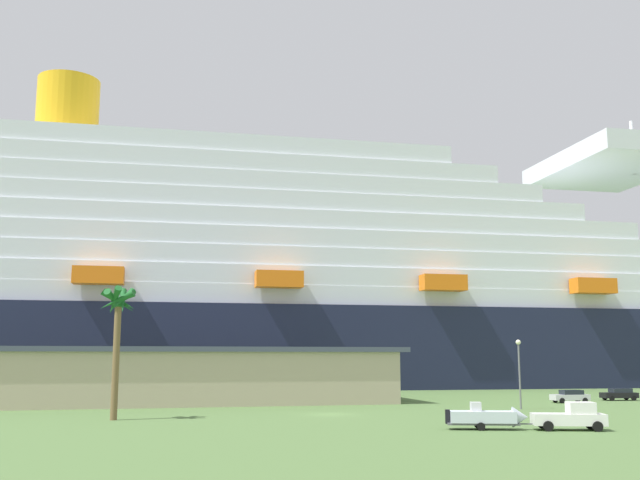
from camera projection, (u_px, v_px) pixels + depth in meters
ground_plane at (293, 398)px, 103.29m from camera, size 600.00×600.00×0.00m
cruise_ship at (259, 291)px, 139.99m from camera, size 296.69×42.88×63.33m
terminal_building at (144, 375)px, 93.33m from camera, size 65.11×26.73×6.92m
pickup_truck at (571, 417)px, 58.24m from camera, size 5.92×3.32×2.20m
small_boat_on_trailer at (490, 417)px, 58.73m from camera, size 7.08×3.14×2.15m
palm_tree at (118, 316)px, 68.95m from camera, size 3.70×3.55×12.31m
street_lamp at (519, 363)px, 82.17m from camera, size 0.56×0.56×7.64m
parked_car_red_hatchback at (244, 396)px, 92.22m from camera, size 4.47×2.22×1.58m
parked_car_black_coupe at (619, 394)px, 97.96m from camera, size 4.71×2.25×1.58m
parked_car_silver_sedan at (570, 396)px, 92.97m from camera, size 4.72×2.05×1.58m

